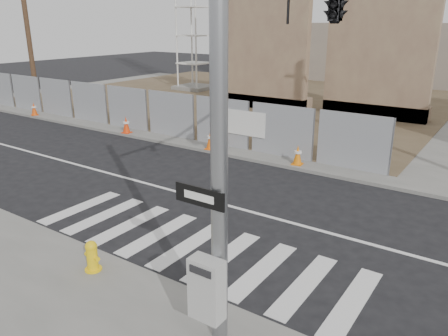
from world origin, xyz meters
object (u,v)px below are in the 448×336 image
Objects in this scene: fire_hydrant at (92,256)px; traffic_cone_c at (210,140)px; signal_pole at (304,41)px; traffic_cone_a at (34,109)px; traffic_cone_b at (126,125)px; traffic_cone_d at (298,155)px.

traffic_cone_c is at bearing 125.98° from fire_hydrant.
signal_pole reaches higher than fire_hydrant.
traffic_cone_b is (7.30, 0.00, 0.03)m from traffic_cone_a.
traffic_cone_d reaches higher than fire_hydrant.
traffic_cone_b is (-11.61, 6.27, -4.28)m from signal_pole.
signal_pole is 13.87m from traffic_cone_b.
traffic_cone_b is 0.99× the size of traffic_cone_c.
traffic_cone_b is 1.06× the size of traffic_cone_d.
traffic_cone_a is 12.20m from traffic_cone_c.
fire_hydrant is (-3.36, -2.61, -4.33)m from signal_pole.
fire_hydrant is at bearing -47.06° from traffic_cone_b.
fire_hydrant is at bearing -142.16° from signal_pole.
traffic_cone_b reaches higher than traffic_cone_a.
traffic_cone_a reaches higher than fire_hydrant.
traffic_cone_b is 4.89m from traffic_cone_c.
traffic_cone_c is at bearing -177.73° from traffic_cone_d.
traffic_cone_c is (12.20, 0.00, 0.03)m from traffic_cone_a.
signal_pole is 8.91× the size of traffic_cone_c.
traffic_cone_a is at bearing 180.00° from traffic_cone_c.
signal_pole is 6.06m from fire_hydrant.
signal_pole reaches higher than traffic_cone_b.
traffic_cone_b reaches higher than traffic_cone_d.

